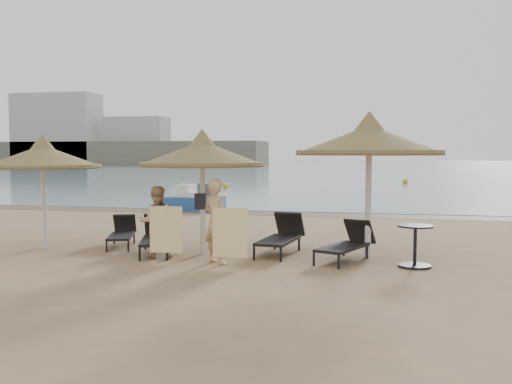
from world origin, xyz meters
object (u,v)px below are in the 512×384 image
palapa_right (369,141)px  lounger_far_right (348,243)px  lounger_far_left (122,232)px  palapa_left (43,157)px  side_table (415,247)px  person_left (156,216)px  pedal_boat (195,201)px  lounger_near_right (282,235)px  lounger_near_left (156,236)px  person_right (216,215)px  palapa_center (202,154)px

palapa_right → lounger_far_right: bearing=-135.5°
lounger_far_left → lounger_far_right: size_ratio=0.89×
palapa_left → palapa_right: 7.45m
palapa_right → side_table: size_ratio=3.81×
lounger_far_right → person_left: 4.06m
pedal_boat → lounger_near_right: bearing=-58.2°
lounger_near_right → side_table: size_ratio=2.42×
lounger_far_left → lounger_near_left: bearing=-49.5°
palapa_left → person_left: (3.05, -0.63, -1.24)m
lounger_near_left → lounger_far_right: (4.23, 0.03, -0.01)m
person_left → pedal_boat: 10.04m
person_right → palapa_right: bearing=-127.0°
palapa_left → person_right: bearing=-12.2°
lounger_near_left → person_right: (1.67, -0.94, 0.62)m
side_table → pedal_boat: bearing=128.8°
palapa_left → palapa_center: bearing=1.0°
person_right → pedal_boat: size_ratio=0.92×
palapa_center → lounger_far_right: 3.67m
palapa_right → lounger_far_left: 6.19m
lounger_far_left → side_table: 6.82m
palapa_left → lounger_far_right: palapa_left is taller
side_table → person_left: (-5.31, -0.16, 0.50)m
lounger_near_right → person_right: (-1.07, -1.52, 0.61)m
palapa_center → lounger_far_right: (3.18, -0.06, -1.83)m
lounger_near_left → person_left: person_left is taller
side_table → person_left: size_ratio=0.46×
lounger_near_right → side_table: 2.99m
lounger_far_left → person_left: 2.01m
lounger_near_left → person_right: bearing=-48.0°
lounger_near_left → side_table: size_ratio=2.36×
side_table → lounger_near_right: bearing=160.2°
person_left → person_right: size_ratio=0.89×
palapa_center → lounger_near_left: bearing=-175.0°
lounger_far_left → person_left: size_ratio=0.95×
lounger_near_right → side_table: (2.81, -1.01, 0.00)m
palapa_left → pedal_boat: 9.30m
side_table → pedal_boat: size_ratio=0.38×
lounger_near_right → lounger_far_left: bearing=-175.1°
lounger_near_left → lounger_near_right: (2.74, 0.57, 0.02)m
lounger_far_left → palapa_center: bearing=-33.8°
palapa_left → lounger_far_left: size_ratio=1.60×
side_table → palapa_left: bearing=176.8°
palapa_left → palapa_center: 3.86m
side_table → person_right: bearing=-172.6°
lounger_near_left → palapa_left: bearing=161.1°
palapa_left → palapa_center: palapa_center is taller
palapa_right → lounger_far_left: bearing=177.2°
person_left → palapa_right: bearing=174.3°
lounger_near_left → lounger_near_right: lounger_near_right is taller
palapa_left → lounger_near_right: palapa_left is taller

